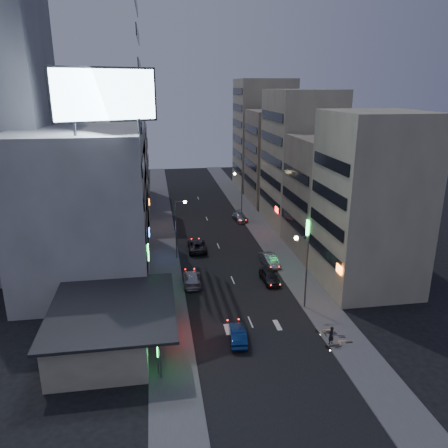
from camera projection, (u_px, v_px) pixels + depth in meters
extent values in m
plane|color=black|center=(260.00, 344.00, 39.77)|extent=(180.00, 180.00, 0.00)
cube|color=#4C4C4F|center=(163.00, 239.00, 66.78)|extent=(4.00, 120.00, 0.12)
cube|color=#4C4C4F|center=(264.00, 234.00, 69.20)|extent=(4.00, 120.00, 0.12)
cube|color=#B8B290|center=(103.00, 328.00, 39.00)|extent=(8.00, 12.00, 3.60)
cube|color=black|center=(112.00, 308.00, 38.56)|extent=(11.00, 13.00, 0.25)
cube|color=black|center=(160.00, 311.00, 39.37)|extent=(0.12, 4.00, 0.90)
cube|color=#FF1E14|center=(160.00, 311.00, 39.39)|extent=(0.04, 3.70, 0.70)
cube|color=silver|center=(88.00, 202.00, 53.31)|extent=(14.00, 24.00, 18.00)
cube|color=gray|center=(7.00, 134.00, 52.35)|extent=(10.00, 14.00, 34.00)
cube|color=#B8B290|center=(370.00, 203.00, 48.90)|extent=(10.00, 11.00, 20.00)
cube|color=tan|center=(333.00, 196.00, 60.40)|extent=(11.00, 12.00, 16.00)
cube|color=#B8B290|center=(300.00, 159.00, 71.65)|extent=(10.00, 14.00, 22.00)
cube|color=silver|center=(115.00, 160.00, 76.76)|extent=(11.00, 10.00, 20.00)
cube|color=gray|center=(119.00, 162.00, 89.67)|extent=(12.00, 10.00, 15.00)
cube|color=tan|center=(278.00, 157.00, 86.45)|extent=(11.00, 12.00, 18.00)
cube|color=#B8B290|center=(263.00, 134.00, 98.80)|extent=(12.00, 12.00, 24.00)
cylinder|color=#595B60|center=(75.00, 128.00, 41.10)|extent=(0.30, 0.30, 1.50)
cylinder|color=#595B60|center=(139.00, 127.00, 42.00)|extent=(0.30, 0.30, 1.50)
cube|color=black|center=(105.00, 95.00, 40.66)|extent=(9.52, 3.75, 5.00)
cube|color=#BFE9FF|center=(105.00, 95.00, 40.48)|extent=(9.04, 3.34, 4.60)
cylinder|color=#595B60|center=(306.00, 272.00, 45.13)|extent=(0.16, 0.16, 8.00)
cylinder|color=#595B60|center=(302.00, 237.00, 43.84)|extent=(1.40, 0.10, 0.10)
sphere|color=#FFD88C|center=(296.00, 238.00, 43.78)|extent=(0.44, 0.44, 0.44)
cylinder|color=#595B60|center=(176.00, 230.00, 58.28)|extent=(0.16, 0.16, 8.00)
cylinder|color=#595B60|center=(180.00, 202.00, 57.21)|extent=(1.40, 0.10, 0.10)
sphere|color=#FFD88C|center=(185.00, 202.00, 57.33)|extent=(0.44, 0.44, 0.44)
cylinder|color=#595B60|center=(242.00, 195.00, 77.13)|extent=(0.16, 0.16, 8.00)
cylinder|color=#595B60|center=(238.00, 173.00, 75.84)|extent=(1.40, 0.10, 0.10)
sphere|color=#FFD88C|center=(235.00, 174.00, 75.78)|extent=(0.44, 0.44, 0.44)
imported|color=#28272D|center=(270.00, 276.00, 52.20)|extent=(1.96, 4.44, 1.49)
imported|color=#A1A2A9|center=(270.00, 260.00, 57.12)|extent=(2.10, 4.61, 1.47)
imported|color=#222227|center=(197.00, 245.00, 62.24)|extent=(2.65, 5.53, 1.52)
imported|color=#969A9D|center=(240.00, 217.00, 76.06)|extent=(2.37, 4.86, 1.36)
imported|color=navy|center=(238.00, 335.00, 40.08)|extent=(1.90, 4.33, 1.38)
imported|color=#ACAEB5|center=(192.00, 278.00, 51.67)|extent=(2.30, 5.10, 1.45)
imported|color=black|center=(331.00, 335.00, 39.39)|extent=(0.76, 0.66, 1.76)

